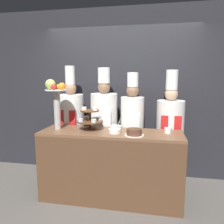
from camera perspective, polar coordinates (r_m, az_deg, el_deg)
name	(u,v)px	position (r m, az deg, el deg)	size (l,w,h in m)	color
ground_plane	(106,210)	(3.06, -1.45, -24.15)	(14.00, 14.00, 0.00)	#5B5651
wall_back	(121,93)	(3.74, 2.33, 4.87)	(10.00, 0.06, 2.80)	#232328
buffet_counter	(111,166)	(3.07, -0.36, -13.84)	(1.89, 0.56, 0.96)	brown
tiered_stand	(90,118)	(3.01, -5.80, -1.68)	(0.36, 0.36, 0.31)	brown
fruit_pedestal	(56,96)	(3.09, -14.53, 3.95)	(0.31, 0.31, 0.69)	#B2ADA8
cake_round	(134,132)	(2.74, 5.83, -5.32)	(0.24, 0.24, 0.08)	white
cup_white	(168,131)	(2.92, 14.35, -4.71)	(0.09, 0.09, 0.07)	white
serving_bowl_near	(115,131)	(2.85, 0.69, -4.92)	(0.16, 0.16, 0.16)	white
serving_bowl_far	(116,127)	(3.05, 1.07, -4.03)	(0.15, 0.15, 0.15)	white
chef_left	(71,122)	(3.62, -10.57, -2.48)	(0.41, 0.41, 1.85)	black
chef_center_left	(104,122)	(3.45, -2.07, -2.52)	(0.42, 0.42, 1.82)	#38332D
chef_center_right	(132,124)	(3.39, 5.28, -3.17)	(0.36, 0.36, 1.75)	#38332D
chef_right	(170,127)	(3.39, 14.88, -3.89)	(0.41, 0.41, 1.78)	#28282D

